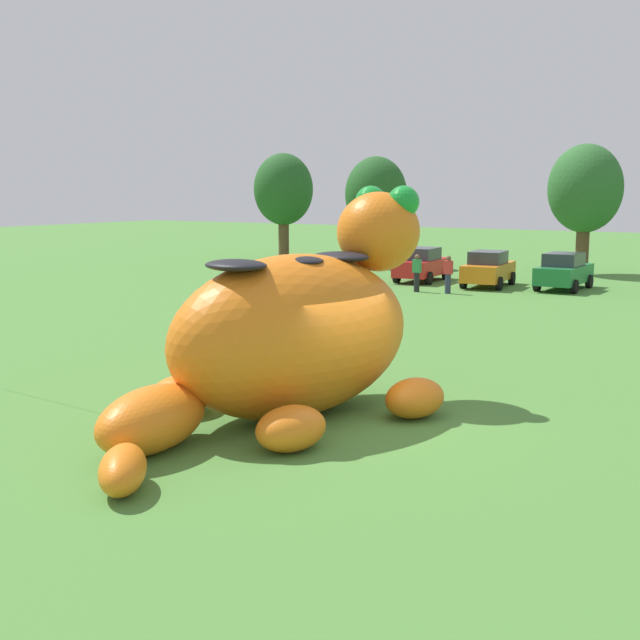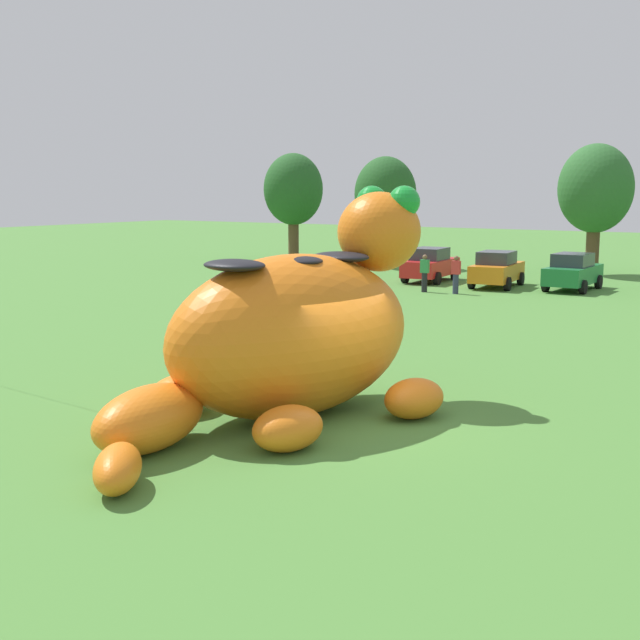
{
  "view_description": "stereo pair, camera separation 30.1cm",
  "coord_description": "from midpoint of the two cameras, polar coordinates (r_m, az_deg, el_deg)",
  "views": [
    {
      "loc": [
        7.56,
        -13.85,
        4.63
      ],
      "look_at": [
        -1.49,
        0.91,
        1.86
      ],
      "focal_mm": 45.85,
      "sensor_mm": 36.0,
      "label": 1
    },
    {
      "loc": [
        7.82,
        -13.69,
        4.63
      ],
      "look_at": [
        -1.49,
        0.91,
        1.86
      ],
      "focal_mm": 45.85,
      "sensor_mm": 36.0,
      "label": 2
    }
  ],
  "objects": [
    {
      "name": "giant_inflatable_creature",
      "position": [
        16.71,
        -2.31,
        -0.92
      ],
      "size": [
        5.63,
        9.5,
        4.72
      ],
      "color": "orange",
      "rests_on": "ground"
    },
    {
      "name": "car_green",
      "position": [
        39.75,
        16.45,
        3.28
      ],
      "size": [
        1.99,
        4.13,
        1.72
      ],
      "color": "#1E7238",
      "rests_on": "ground"
    },
    {
      "name": "tree_mid_left",
      "position": [
        47.15,
        17.84,
        8.67
      ],
      "size": [
        3.99,
        3.99,
        7.09
      ],
      "color": "brown",
      "rests_on": "ground"
    },
    {
      "name": "spectator_mid_field",
      "position": [
        37.56,
        6.55,
        3.26
      ],
      "size": [
        0.38,
        0.26,
        1.71
      ],
      "color": "black",
      "rests_on": "ground"
    },
    {
      "name": "spectator_near_inflatable",
      "position": [
        37.11,
        8.7,
        3.14
      ],
      "size": [
        0.38,
        0.26,
        1.71
      ],
      "color": "#2D334C",
      "rests_on": "ground"
    },
    {
      "name": "tree_far_left",
      "position": [
        55.15,
        -2.73,
        9.05
      ],
      "size": [
        3.96,
        3.96,
        7.03
      ],
      "color": "brown",
      "rests_on": "ground"
    },
    {
      "name": "tree_left",
      "position": [
        49.64,
        3.75,
        8.71
      ],
      "size": [
        3.71,
        3.71,
        6.59
      ],
      "color": "brown",
      "rests_on": "ground"
    },
    {
      "name": "car_orange",
      "position": [
        40.1,
        11.46,
        3.52
      ],
      "size": [
        2.23,
        4.24,
        1.72
      ],
      "color": "orange",
      "rests_on": "ground"
    },
    {
      "name": "car_red",
      "position": [
        41.91,
        6.91,
        3.87
      ],
      "size": [
        2.15,
        4.21,
        1.72
      ],
      "color": "red",
      "rests_on": "ground"
    },
    {
      "name": "ground_plane",
      "position": [
        16.43,
        2.28,
        -7.27
      ],
      "size": [
        160.0,
        160.0,
        0.0
      ],
      "primitive_type": "plane",
      "color": "#4C8438"
    }
  ]
}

